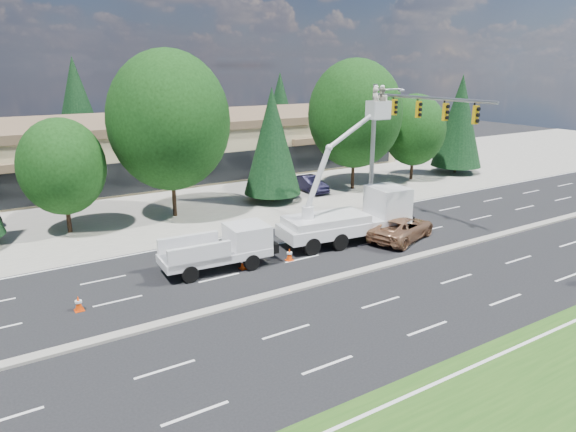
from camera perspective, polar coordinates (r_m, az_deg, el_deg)
ground at (r=25.96m, az=5.53°, el=-6.92°), size 140.00×140.00×0.00m
concrete_apron at (r=42.74m, az=-10.93°, el=2.23°), size 140.00×22.00×0.01m
road_median at (r=25.94m, az=5.53°, el=-6.80°), size 120.00×0.55×0.12m
strip_mall at (r=51.48m, az=-15.19°, el=7.54°), size 50.40×15.40×5.50m
tree_front_c at (r=34.66m, az=-23.81°, el=5.04°), size 5.23×5.23×7.26m
tree_front_d at (r=35.95m, az=-13.07°, el=10.27°), size 8.21×8.21×11.39m
tree_front_e at (r=39.51m, az=-1.77°, el=8.31°), size 4.44×4.44×8.75m
tree_front_f at (r=43.86m, az=7.45°, el=11.18°), size 7.84×7.84×10.88m
tree_front_g at (r=48.75m, az=13.85°, el=9.27°), size 5.66×5.66×7.85m
tree_front_h at (r=53.14m, az=18.51°, el=9.99°), size 4.81×4.81×9.48m
tree_back_b at (r=61.89m, az=-22.40°, el=11.29°), size 5.71×5.71×11.26m
tree_back_c at (r=65.93m, az=-10.00°, el=10.70°), size 3.77×3.77×7.44m
tree_back_d at (r=71.20m, az=-0.88°, el=12.21°), size 4.78×4.78×9.43m
signal_mast at (r=36.00m, az=11.81°, el=9.37°), size 2.76×10.16×9.00m
utility_pickup at (r=27.02m, az=-7.21°, el=-3.97°), size 5.81×2.53×2.18m
bucket_truck at (r=30.97m, az=7.50°, el=0.69°), size 8.32×3.34×9.17m
traffic_cone_a at (r=24.29m, az=-22.25°, el=-8.97°), size 0.40×0.40×0.70m
traffic_cone_b at (r=27.00m, az=-4.98°, el=-5.19°), size 0.40×0.40×0.70m
traffic_cone_c at (r=28.02m, az=0.16°, el=-4.30°), size 0.40×0.40×0.70m
minivan at (r=32.04m, az=12.50°, el=-1.29°), size 5.71×3.99×1.45m
parked_car_east at (r=43.28m, az=2.43°, el=3.59°), size 1.50×4.08×1.34m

